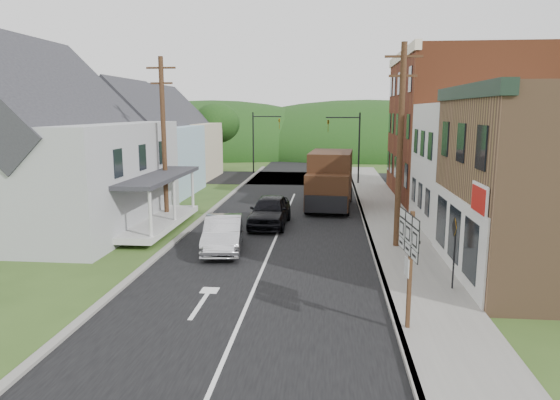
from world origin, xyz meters
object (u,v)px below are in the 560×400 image
(route_sign_cluster, at_px, (409,253))
(silver_sedan, at_px, (223,234))
(dark_sedan, at_px, (270,211))
(warning_sign, at_px, (454,243))
(delivery_van, at_px, (330,180))

(route_sign_cluster, bearing_deg, silver_sedan, 125.13)
(dark_sedan, height_order, warning_sign, warning_sign)
(silver_sedan, relative_size, delivery_van, 0.70)
(silver_sedan, xyz_separation_m, warning_sign, (8.86, -4.38, 0.99))
(delivery_van, bearing_deg, warning_sign, -70.14)
(silver_sedan, height_order, warning_sign, warning_sign)
(warning_sign, bearing_deg, silver_sedan, 156.12)
(route_sign_cluster, relative_size, warning_sign, 1.33)
(delivery_van, xyz_separation_m, route_sign_cluster, (2.14, -18.11, 0.49))
(warning_sign, bearing_deg, route_sign_cluster, -118.83)
(delivery_van, distance_m, route_sign_cluster, 18.24)
(dark_sedan, bearing_deg, warning_sign, -50.10)
(route_sign_cluster, bearing_deg, dark_sedan, 106.41)
(dark_sedan, xyz_separation_m, warning_sign, (7.38, -9.38, 0.93))
(silver_sedan, relative_size, route_sign_cluster, 1.38)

